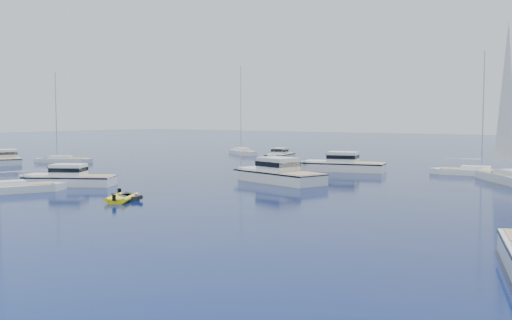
{
  "coord_description": "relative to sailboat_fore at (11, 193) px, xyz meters",
  "views": [
    {
      "loc": [
        33.82,
        -24.64,
        6.75
      ],
      "look_at": [
        -3.15,
        25.32,
        2.2
      ],
      "focal_mm": 42.05,
      "sensor_mm": 36.0,
      "label": 1
    }
  ],
  "objects": [
    {
      "name": "ground",
      "position": [
        14.85,
        -4.71,
        0.0
      ],
      "size": [
        400.0,
        400.0,
        0.0
      ],
      "primitive_type": "plane",
      "color": "navy",
      "rests_on": "ground"
    },
    {
      "name": "motor_cruiser_left",
      "position": [
        -0.75,
        6.36,
        0.0
      ],
      "size": [
        10.37,
        8.01,
        2.69
      ],
      "primitive_type": null,
      "rotation": [
        0.0,
        0.0,
        2.12
      ],
      "color": "silver",
      "rests_on": "ground"
    },
    {
      "name": "motor_cruiser_centre",
      "position": [
        14.01,
        20.99,
        0.0
      ],
      "size": [
        12.97,
        6.84,
        3.26
      ],
      "primitive_type": null,
      "rotation": [
        0.0,
        0.0,
        1.31
      ],
      "color": "silver",
      "rests_on": "ground"
    },
    {
      "name": "motor_cruiser_far_l",
      "position": [
        -30.31,
        17.9,
        0.0
      ],
      "size": [
        10.33,
        7.24,
        2.63
      ],
      "primitive_type": null,
      "rotation": [
        0.0,
        0.0,
        1.1
      ],
      "color": "silver",
      "rests_on": "ground"
    },
    {
      "name": "motor_cruiser_distant",
      "position": [
        13.44,
        35.86,
        0.0
      ],
      "size": [
        12.24,
        6.57,
        3.07
      ],
      "primitive_type": null,
      "rotation": [
        0.0,
        0.0,
        1.84
      ],
      "color": "silver",
      "rests_on": "ground"
    },
    {
      "name": "motor_cruiser_horizon",
      "position": [
        -4.54,
        48.78,
        0.0
      ],
      "size": [
        4.48,
        8.91,
        2.24
      ],
      "primitive_type": null,
      "rotation": [
        0.0,
        0.0,
        3.37
      ],
      "color": "silver",
      "rests_on": "ground"
    },
    {
      "name": "sailboat_fore",
      "position": [
        0.0,
        0.0,
        0.0
      ],
      "size": [
        6.06,
        10.34,
        14.81
      ],
      "primitive_type": null,
      "rotation": [
        0.0,
        0.0,
        2.77
      ],
      "color": "white",
      "rests_on": "ground"
    },
    {
      "name": "sailboat_mid_l",
      "position": [
        -25.72,
        23.89,
        0.0
      ],
      "size": [
        9.12,
        6.88,
        13.57
      ],
      "primitive_type": null,
      "rotation": [
        0.0,
        0.0,
        2.12
      ],
      "color": "silver",
      "rests_on": "ground"
    },
    {
      "name": "sailboat_centre",
      "position": [
        27.9,
        40.56,
        0.0
      ],
      "size": [
        10.3,
        4.67,
        14.66
      ],
      "primitive_type": null,
      "rotation": [
        0.0,
        0.0,
        4.93
      ],
      "color": "white",
      "rests_on": "ground"
    },
    {
      "name": "sailboat_sails_r",
      "position": [
        33.24,
        35.12,
        0.0
      ],
      "size": [
        10.75,
        12.19,
        19.03
      ],
      "primitive_type": null,
      "rotation": [
        0.0,
        0.0,
        3.82
      ],
      "color": "silver",
      "rests_on": "ground"
    },
    {
      "name": "sailboat_far_l",
      "position": [
        -16.32,
        54.53,
        0.0
      ],
      "size": [
        10.76,
        8.6,
        16.25
      ],
      "primitive_type": null,
      "rotation": [
        0.0,
        0.0,
        0.97
      ],
      "color": "white",
      "rests_on": "ground"
    },
    {
      "name": "tender_yellow",
      "position": [
        11.87,
        2.38,
        0.0
      ],
      "size": [
        3.71,
        4.28,
        0.95
      ],
      "primitive_type": null,
      "rotation": [
        0.0,
        0.0,
        0.54
      ],
      "color": "yellow",
      "rests_on": "ground"
    },
    {
      "name": "tender_grey_near",
      "position": [
        11.47,
        3.25,
        0.0
      ],
      "size": [
        3.57,
        2.7,
        0.95
      ],
      "primitive_type": null,
      "rotation": [
        0.0,
        0.0,
        4.39
      ],
      "color": "black",
      "rests_on": "ground"
    },
    {
      "name": "tender_grey_far",
      "position": [
        5.9,
        40.47,
        0.0
      ],
      "size": [
        3.55,
        2.32,
        0.95
      ],
      "primitive_type": null,
      "rotation": [
        0.0,
        0.0,
        1.42
      ],
      "color": "black",
      "rests_on": "ground"
    }
  ]
}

